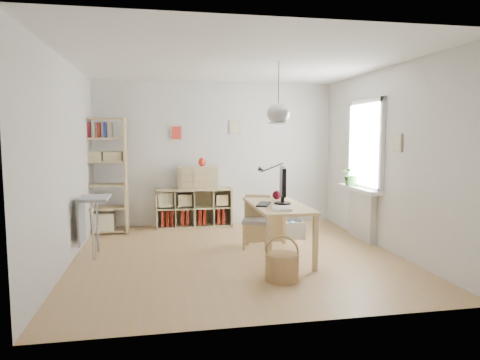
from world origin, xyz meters
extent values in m
plane|color=tan|center=(0.00, 0.00, 0.00)|extent=(4.50, 4.50, 0.00)
plane|color=white|center=(0.00, 2.25, 1.35)|extent=(4.50, 0.00, 4.50)
plane|color=white|center=(0.00, -2.25, 1.35)|extent=(4.50, 0.00, 4.50)
plane|color=white|center=(-2.25, 0.00, 1.35)|extent=(0.00, 4.50, 4.50)
plane|color=white|center=(2.25, 0.00, 1.35)|extent=(0.00, 4.50, 4.50)
plane|color=white|center=(0.00, 0.00, 2.70)|extent=(4.50, 4.50, 0.00)
cylinder|color=black|center=(0.55, -0.15, 2.36)|extent=(0.01, 0.01, 0.68)
ellipsoid|color=silver|center=(0.55, -0.15, 2.00)|extent=(0.32, 0.32, 0.27)
cube|color=white|center=(2.23, 0.60, 1.55)|extent=(0.03, 1.00, 1.30)
cube|color=white|center=(2.21, 0.06, 1.55)|extent=(0.06, 0.08, 1.46)
cube|color=white|center=(2.21, 1.14, 1.55)|extent=(0.06, 0.08, 1.46)
cube|color=white|center=(2.21, 0.60, 2.24)|extent=(0.06, 1.16, 0.08)
cube|color=white|center=(2.21, 0.60, 0.86)|extent=(0.06, 1.16, 0.08)
cube|color=silver|center=(2.19, 0.60, 0.40)|extent=(0.10, 0.80, 0.80)
cube|color=white|center=(2.14, 0.60, 0.83)|extent=(0.22, 1.20, 0.06)
cube|color=tan|center=(0.55, -0.15, 0.73)|extent=(0.70, 1.50, 0.04)
cube|color=tan|center=(0.25, -0.85, 0.35)|extent=(0.06, 0.06, 0.71)
cube|color=tan|center=(0.25, 0.55, 0.35)|extent=(0.06, 0.06, 0.71)
cube|color=tan|center=(0.85, -0.85, 0.35)|extent=(0.06, 0.06, 0.71)
cube|color=tan|center=(0.85, 0.55, 0.35)|extent=(0.06, 0.06, 0.71)
cube|color=tan|center=(-0.45, 2.04, 0.01)|extent=(1.40, 0.38, 0.03)
cube|color=tan|center=(-0.45, 2.04, 0.70)|extent=(1.40, 0.38, 0.03)
cube|color=tan|center=(-1.14, 2.04, 0.36)|extent=(0.03, 0.38, 0.72)
cube|color=tan|center=(0.23, 2.04, 0.36)|extent=(0.03, 0.38, 0.72)
cube|color=tan|center=(-0.45, 2.22, 0.36)|extent=(1.40, 0.02, 0.72)
cube|color=maroon|center=(-1.03, 2.06, 0.19)|extent=(0.06, 0.26, 0.30)
cube|color=maroon|center=(-0.94, 2.06, 0.19)|extent=(0.05, 0.26, 0.30)
cube|color=maroon|center=(-0.86, 2.06, 0.19)|extent=(0.05, 0.26, 0.30)
cube|color=maroon|center=(-0.67, 2.06, 0.19)|extent=(0.05, 0.26, 0.30)
cube|color=maroon|center=(-0.58, 2.06, 0.19)|extent=(0.05, 0.26, 0.30)
cube|color=maroon|center=(-0.35, 2.06, 0.19)|extent=(0.06, 0.26, 0.30)
cube|color=maroon|center=(-0.26, 2.06, 0.19)|extent=(0.06, 0.26, 0.30)
cube|color=maroon|center=(0.00, 2.06, 0.19)|extent=(0.06, 0.26, 0.30)
cube|color=maroon|center=(0.09, 2.06, 0.19)|extent=(0.05, 0.26, 0.30)
cube|color=tan|center=(-2.41, 1.80, 1.00)|extent=(0.04, 0.38, 2.00)
cube|color=tan|center=(-1.65, 1.80, 1.00)|extent=(0.04, 0.38, 2.00)
cube|color=tan|center=(-2.03, 1.80, 0.05)|extent=(0.76, 0.38, 0.03)
cube|color=tan|center=(-2.03, 1.80, 0.45)|extent=(0.76, 0.38, 0.03)
cube|color=tan|center=(-2.03, 1.80, 0.85)|extent=(0.76, 0.38, 0.03)
cube|color=tan|center=(-2.03, 1.80, 1.25)|extent=(0.76, 0.38, 0.03)
cube|color=tan|center=(-2.03, 1.80, 1.65)|extent=(0.76, 0.38, 0.03)
cube|color=tan|center=(-2.03, 1.80, 1.98)|extent=(0.76, 0.38, 0.03)
cube|color=navy|center=(-2.31, 1.80, 1.79)|extent=(0.04, 0.18, 0.26)
cube|color=maroon|center=(-2.23, 1.80, 1.79)|extent=(0.04, 0.18, 0.26)
cube|color=beige|center=(-2.15, 1.80, 1.79)|extent=(0.04, 0.18, 0.26)
cube|color=maroon|center=(-2.07, 1.80, 1.79)|extent=(0.04, 0.18, 0.26)
cube|color=navy|center=(-1.97, 1.80, 1.79)|extent=(0.04, 0.18, 0.26)
cube|color=beige|center=(-1.87, 1.80, 1.79)|extent=(0.04, 0.18, 0.26)
cube|color=gray|center=(-1.97, 0.35, 0.83)|extent=(0.40, 0.55, 0.04)
cylinder|color=silver|center=(-1.97, 0.13, 0.41)|extent=(0.03, 0.03, 0.82)
cylinder|color=silver|center=(-1.97, 0.57, 0.41)|extent=(0.03, 0.03, 0.82)
cube|color=gray|center=(-2.15, 0.35, 0.50)|extent=(0.02, 0.50, 0.62)
cube|color=gray|center=(0.36, 0.36, 0.42)|extent=(0.50, 0.50, 0.06)
cube|color=tan|center=(0.15, 0.26, 0.19)|extent=(0.04, 0.04, 0.39)
cube|color=tan|center=(0.26, 0.58, 0.19)|extent=(0.04, 0.04, 0.39)
cube|color=tan|center=(0.46, 0.15, 0.19)|extent=(0.04, 0.04, 0.39)
cube|color=tan|center=(0.57, 0.46, 0.19)|extent=(0.04, 0.04, 0.39)
cube|color=tan|center=(0.42, 0.53, 0.62)|extent=(0.38, 0.16, 0.35)
cylinder|color=#AC8A4D|center=(0.34, -1.12, 0.16)|extent=(0.39, 0.39, 0.32)
torus|color=#AC8A4D|center=(0.34, -1.12, 0.34)|extent=(0.38, 0.15, 0.39)
cube|color=#B3B2AE|center=(1.01, 0.94, 0.01)|extent=(0.59, 0.43, 0.02)
cube|color=#B3B2AE|center=(0.75, 0.96, 0.14)|extent=(0.06, 0.38, 0.28)
cube|color=#B3B2AE|center=(1.28, 0.91, 0.14)|extent=(0.06, 0.38, 0.28)
cube|color=#B3B2AE|center=(1.00, 0.76, 0.14)|extent=(0.55, 0.08, 0.28)
cube|color=#B3B2AE|center=(1.03, 1.11, 0.14)|extent=(0.55, 0.08, 0.28)
cube|color=#B3B2AE|center=(1.05, 1.28, 0.41)|extent=(0.57, 0.24, 0.35)
sphere|color=yellow|center=(0.88, 0.89, 0.21)|extent=(0.12, 0.12, 0.12)
sphere|color=blue|center=(1.11, 0.97, 0.21)|extent=(0.12, 0.12, 0.12)
sphere|color=red|center=(0.99, 0.92, 0.21)|extent=(0.12, 0.12, 0.12)
sphere|color=#2F833D|center=(1.16, 0.84, 0.21)|extent=(0.12, 0.12, 0.12)
cylinder|color=black|center=(0.62, -0.14, 0.76)|extent=(0.24, 0.24, 0.02)
cylinder|color=black|center=(0.62, -0.14, 0.82)|extent=(0.05, 0.05, 0.11)
cube|color=black|center=(0.62, -0.14, 1.07)|extent=(0.18, 0.59, 0.38)
cube|color=black|center=(0.34, -0.18, 0.76)|extent=(0.29, 0.42, 0.02)
cylinder|color=black|center=(0.82, 0.51, 0.77)|extent=(0.07, 0.07, 0.04)
cylinder|color=black|center=(0.82, 0.51, 0.99)|extent=(0.02, 0.02, 0.44)
cone|color=black|center=(0.44, 0.41, 1.19)|extent=(0.11, 0.08, 0.10)
sphere|color=#4D0A19|center=(0.65, 0.27, 0.81)|extent=(0.13, 0.13, 0.13)
cube|color=white|center=(0.49, -0.58, 0.76)|extent=(0.29, 0.34, 0.03)
cube|color=tan|center=(-0.37, 2.04, 0.93)|extent=(0.75, 0.40, 0.41)
ellipsoid|color=#AE210E|center=(-0.30, 2.04, 1.21)|extent=(0.13, 0.13, 0.16)
imported|color=#2C5D23|center=(2.12, 0.87, 1.05)|extent=(0.34, 0.30, 0.37)
camera|label=1|loc=(-1.03, -5.84, 1.71)|focal=32.00mm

